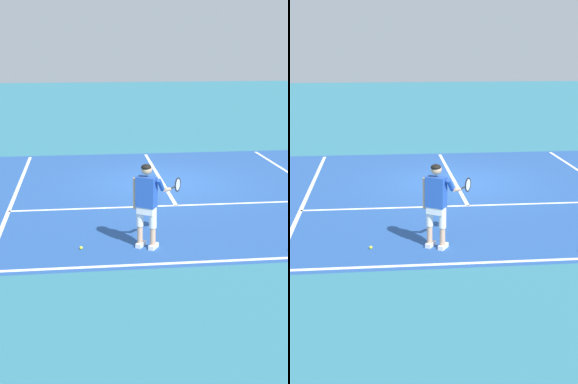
# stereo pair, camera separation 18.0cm
# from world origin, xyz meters

# --- Properties ---
(ground_plane) EXTENTS (80.00, 80.00, 0.00)m
(ground_plane) POSITION_xyz_m (0.00, 0.00, 0.00)
(ground_plane) COLOR teal
(court_inner_surface) EXTENTS (10.98, 10.42, 0.00)m
(court_inner_surface) POSITION_xyz_m (0.00, -0.93, 0.00)
(court_inner_surface) COLOR #234C93
(court_inner_surface) RESTS_ON ground
(line_baseline) EXTENTS (10.98, 0.10, 0.01)m
(line_baseline) POSITION_xyz_m (0.00, -5.95, 0.00)
(line_baseline) COLOR white
(line_baseline) RESTS_ON ground
(line_service) EXTENTS (8.23, 0.10, 0.01)m
(line_service) POSITION_xyz_m (0.00, -2.32, 0.00)
(line_service) COLOR white
(line_service) RESTS_ON ground
(line_centre_service) EXTENTS (0.10, 6.40, 0.01)m
(line_centre_service) POSITION_xyz_m (0.00, 0.88, 0.00)
(line_centre_service) COLOR white
(line_centre_service) RESTS_ON ground
(line_singles_left) EXTENTS (0.10, 10.02, 0.01)m
(line_singles_left) POSITION_xyz_m (-4.12, -0.93, 0.00)
(line_singles_left) COLOR white
(line_singles_left) RESTS_ON ground
(tennis_player) EXTENTS (1.06, 0.89, 1.71)m
(tennis_player) POSITION_xyz_m (-1.07, -5.10, 0.99)
(tennis_player) COLOR white
(tennis_player) RESTS_ON ground
(tennis_ball_near_feet) EXTENTS (0.07, 0.07, 0.07)m
(tennis_ball_near_feet) POSITION_xyz_m (-2.39, -5.04, 0.03)
(tennis_ball_near_feet) COLOR #CCE02D
(tennis_ball_near_feet) RESTS_ON ground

